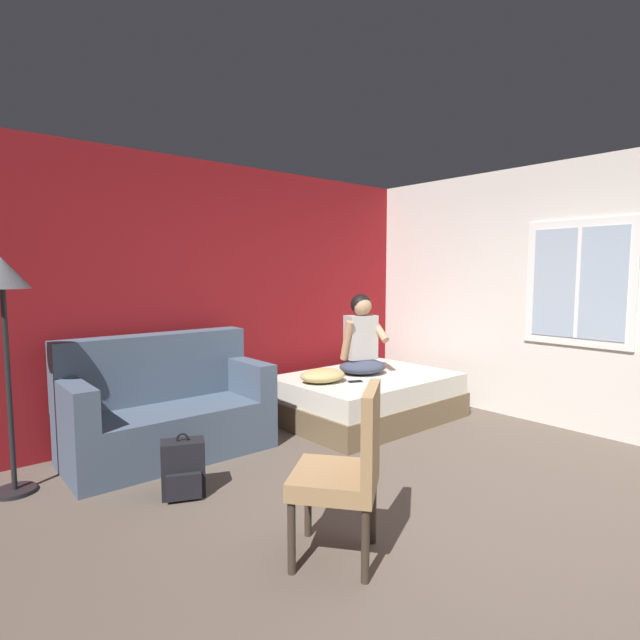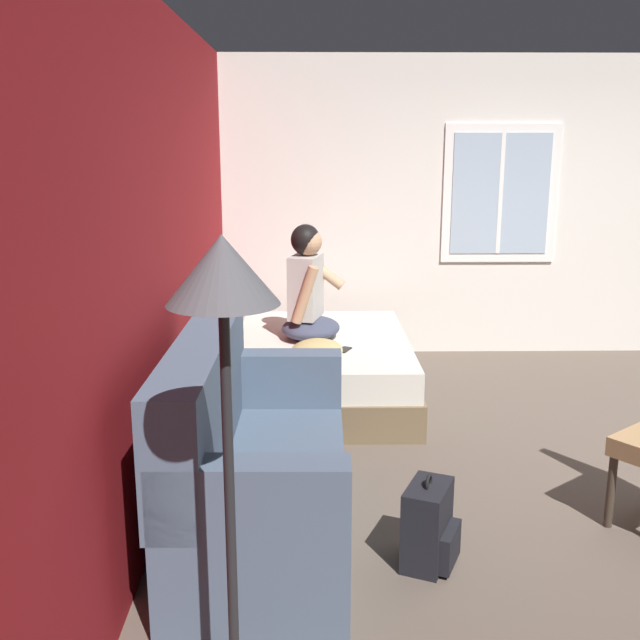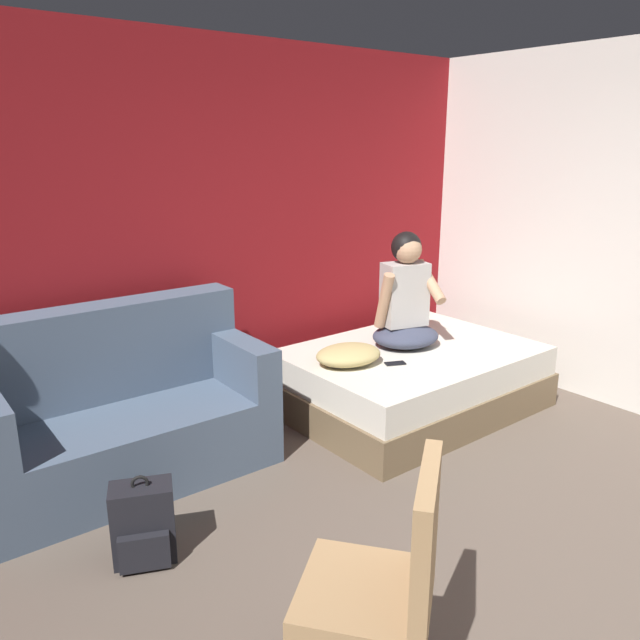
{
  "view_description": "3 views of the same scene",
  "coord_description": "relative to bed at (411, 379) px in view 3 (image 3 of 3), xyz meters",
  "views": [
    {
      "loc": [
        -2.71,
        -1.67,
        1.6
      ],
      "look_at": [
        0.08,
        1.59,
        1.18
      ],
      "focal_mm": 28.0,
      "sensor_mm": 36.0,
      "label": 1
    },
    {
      "loc": [
        -4.41,
        2.15,
        1.99
      ],
      "look_at": [
        0.03,
        2.07,
        0.9
      ],
      "focal_mm": 42.0,
      "sensor_mm": 36.0,
      "label": 2
    },
    {
      "loc": [
        -2.18,
        -1.04,
        2.01
      ],
      "look_at": [
        0.28,
        2.07,
        0.86
      ],
      "focal_mm": 35.0,
      "sensor_mm": 36.0,
      "label": 3
    }
  ],
  "objects": [
    {
      "name": "ground_plane",
      "position": [
        -1.14,
        -2.03,
        -0.24
      ],
      "size": [
        40.0,
        40.0,
        0.0
      ],
      "primitive_type": "plane",
      "color": "brown"
    },
    {
      "name": "wall_back_accent",
      "position": [
        -1.14,
        0.97,
        1.11
      ],
      "size": [
        9.83,
        0.16,
        2.7
      ],
      "primitive_type": "cube",
      "color": "maroon",
      "rests_on": "ground"
    },
    {
      "name": "bed",
      "position": [
        0.0,
        0.0,
        0.0
      ],
      "size": [
        1.88,
        1.35,
        0.48
      ],
      "color": "brown",
      "rests_on": "ground"
    },
    {
      "name": "couch",
      "position": [
        -2.1,
        0.41,
        0.16
      ],
      "size": [
        1.72,
        0.85,
        1.04
      ],
      "color": "#47566B",
      "rests_on": "ground"
    },
    {
      "name": "side_chair",
      "position": [
        -2.01,
        -1.79,
        0.3
      ],
      "size": [
        0.65,
        0.65,
        0.98
      ],
      "color": "#382D23",
      "rests_on": "ground"
    },
    {
      "name": "person_seated",
      "position": [
        0.02,
        0.11,
        0.6
      ],
      "size": [
        0.62,
        0.56,
        0.88
      ],
      "color": "#383D51",
      "rests_on": "bed"
    },
    {
      "name": "backpack",
      "position": [
        -2.36,
        -0.46,
        -0.04
      ],
      "size": [
        0.35,
        0.32,
        0.46
      ],
      "color": "black",
      "rests_on": "ground"
    },
    {
      "name": "throw_pillow",
      "position": [
        -0.6,
        0.05,
        0.31
      ],
      "size": [
        0.54,
        0.45,
        0.14
      ],
      "primitive_type": "ellipsoid",
      "rotation": [
        0.0,
        0.0,
        -0.2
      ],
      "color": "tan",
      "rests_on": "bed"
    },
    {
      "name": "cell_phone",
      "position": [
        -0.34,
        -0.15,
        0.25
      ],
      "size": [
        0.16,
        0.12,
        0.01
      ],
      "primitive_type": "cube",
      "rotation": [
        0.0,
        0.0,
        1.14
      ],
      "color": "black",
      "rests_on": "bed"
    }
  ]
}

